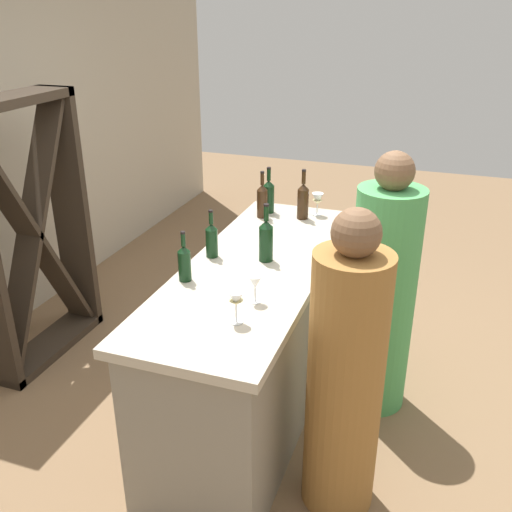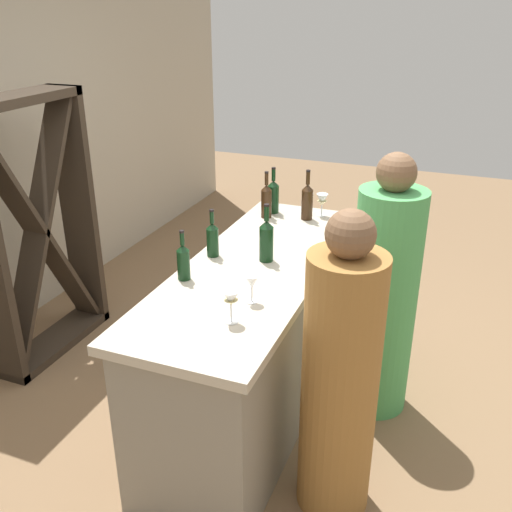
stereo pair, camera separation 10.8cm
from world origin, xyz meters
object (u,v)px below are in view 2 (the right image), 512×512
at_px(wine_rack, 37,231).
at_px(wine_bottle_rightmost_amber_brown, 307,201).
at_px(wine_bottle_leftmost_dark_green, 183,261).
at_px(wine_bottle_center_dark_green, 266,240).
at_px(person_left_guest, 384,299).
at_px(wine_glass_near_right, 231,300).
at_px(person_center_guest, 340,381).
at_px(wine_glass_near_center, 322,201).
at_px(wine_bottle_second_right_amber_brown, 266,200).
at_px(wine_bottle_far_right_dark_green, 273,196).
at_px(wine_glass_near_left, 252,283).
at_px(wine_bottle_second_left_dark_green, 212,239).

xyz_separation_m(wine_rack, wine_bottle_rightmost_amber_brown, (0.68, -1.70, 0.22)).
relative_size(wine_rack, wine_bottle_leftmost_dark_green, 6.60).
height_order(wine_bottle_center_dark_green, wine_bottle_rightmost_amber_brown, wine_bottle_rightmost_amber_brown).
relative_size(wine_bottle_leftmost_dark_green, person_left_guest, 0.17).
xyz_separation_m(wine_glass_near_right, person_center_guest, (0.11, -0.50, -0.38)).
xyz_separation_m(wine_glass_near_center, wine_glass_near_right, (-1.52, 0.01, 0.01)).
relative_size(wine_rack, person_left_guest, 1.13).
relative_size(wine_bottle_leftmost_dark_green, wine_glass_near_center, 1.77).
relative_size(wine_bottle_center_dark_green, wine_glass_near_center, 2.16).
bearing_deg(wine_glass_near_center, wine_bottle_second_right_amber_brown, 115.37).
height_order(wine_rack, wine_bottle_far_right_dark_green, wine_rack).
relative_size(wine_bottle_leftmost_dark_green, person_center_guest, 0.18).
height_order(wine_bottle_leftmost_dark_green, wine_glass_near_center, wine_bottle_leftmost_dark_green).
height_order(wine_bottle_far_right_dark_green, wine_glass_near_center, wine_bottle_far_right_dark_green).
height_order(wine_bottle_rightmost_amber_brown, wine_glass_near_center, wine_bottle_rightmost_amber_brown).
height_order(wine_glass_near_left, person_center_guest, person_center_guest).
bearing_deg(person_left_guest, wine_bottle_far_right_dark_green, -45.74).
distance_m(wine_rack, wine_bottle_leftmost_dark_green, 1.44).
relative_size(wine_bottle_second_right_amber_brown, wine_glass_near_left, 2.27).
bearing_deg(wine_bottle_center_dark_green, wine_glass_near_left, -167.71).
bearing_deg(wine_bottle_far_right_dark_green, wine_glass_near_left, -164.73).
bearing_deg(wine_bottle_center_dark_green, person_left_guest, -67.28).
bearing_deg(person_center_guest, wine_bottle_center_dark_green, -41.19).
bearing_deg(wine_glass_near_center, wine_bottle_second_left_dark_green, 155.43).
height_order(wine_glass_near_center, wine_glass_near_right, wine_glass_near_right).
height_order(wine_bottle_center_dark_green, wine_glass_near_right, wine_bottle_center_dark_green).
relative_size(wine_glass_near_left, wine_glass_near_right, 0.89).
height_order(wine_bottle_rightmost_amber_brown, person_left_guest, person_left_guest).
distance_m(wine_bottle_leftmost_dark_green, person_left_guest, 1.21).
height_order(wine_glass_near_center, person_left_guest, person_left_guest).
bearing_deg(wine_glass_near_center, wine_bottle_center_dark_green, 173.56).
distance_m(wine_rack, wine_glass_near_left, 1.88).
distance_m(wine_bottle_far_right_dark_green, wine_glass_near_right, 1.50).
bearing_deg(person_center_guest, person_left_guest, -89.50).
bearing_deg(wine_bottle_far_right_dark_green, wine_rack, 116.38).
bearing_deg(wine_rack, wine_bottle_far_right_dark_green, -63.62).
distance_m(wine_bottle_center_dark_green, wine_bottle_second_right_amber_brown, 0.71).
relative_size(wine_rack, wine_bottle_second_right_amber_brown, 5.69).
bearing_deg(wine_glass_near_right, wine_bottle_rightmost_amber_brown, 2.87).
bearing_deg(wine_bottle_second_right_amber_brown, wine_glass_near_left, -162.89).
xyz_separation_m(wine_bottle_second_left_dark_green, person_left_guest, (0.32, -0.95, -0.36)).
bearing_deg(wine_bottle_rightmost_amber_brown, wine_rack, 111.68).
xyz_separation_m(wine_bottle_far_right_dark_green, wine_glass_near_right, (-1.47, -0.33, -0.01)).
relative_size(wine_bottle_leftmost_dark_green, wine_glass_near_left, 1.96).
relative_size(wine_rack, wine_bottle_second_left_dark_green, 6.44).
bearing_deg(person_left_guest, person_center_guest, 70.83).
relative_size(wine_bottle_second_left_dark_green, wine_glass_near_right, 1.79).
xyz_separation_m(wine_glass_near_center, person_center_guest, (-1.42, -0.49, -0.38)).
xyz_separation_m(wine_bottle_second_right_amber_brown, wine_glass_near_left, (-1.15, -0.35, -0.02)).
xyz_separation_m(wine_bottle_second_right_amber_brown, person_center_guest, (-1.26, -0.84, -0.39)).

